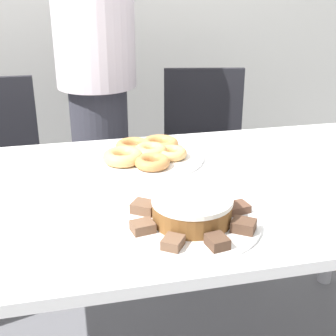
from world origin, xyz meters
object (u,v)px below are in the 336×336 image
Objects in this scene: frosted_cake at (192,209)px; person_standing at (97,75)px; office_chair_right at (205,169)px; plate_cake at (192,222)px; plate_donuts at (150,158)px.

person_standing is at bearing 96.20° from frosted_cake.
office_chair_right is 2.64× the size of plate_cake.
plate_cake is 0.46m from plate_donuts.
office_chair_right reaches higher than plate_cake.
plate_cake and plate_donuts have the same top height.
frosted_cake is at bearing -83.80° from person_standing.
office_chair_right reaches higher than frosted_cake.
plate_donuts is 0.46m from frosted_cake.
person_standing is at bearing 98.77° from plate_donuts.
person_standing is 1.19m from plate_cake.
frosted_cake is at bearing -87.89° from plate_donuts.
person_standing is 0.69m from office_chair_right.
frosted_cake is at bearing -97.79° from office_chair_right.
plate_cake is (0.13, -1.17, -0.15)m from person_standing.
office_chair_right is 4.54× the size of frosted_cake.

